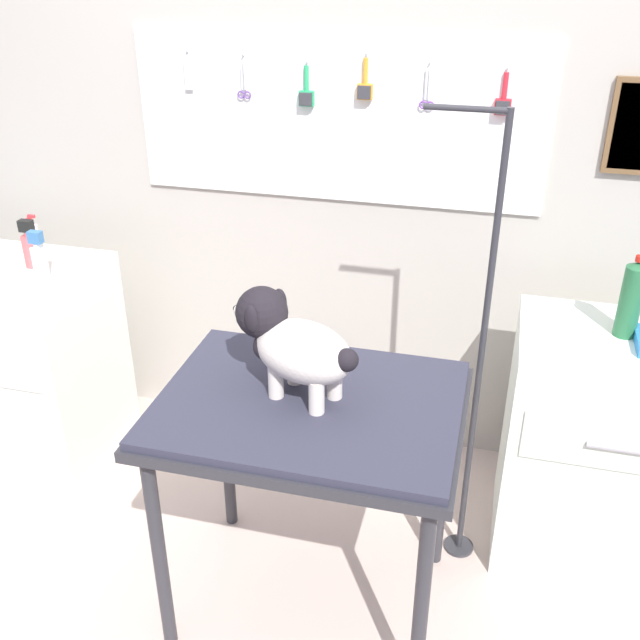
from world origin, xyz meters
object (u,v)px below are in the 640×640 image
(grooming_table, at_px, (310,423))
(grooming_arm, at_px, (476,376))
(cabinet_right, at_px, (602,447))
(soda_bottle, at_px, (631,299))
(dog, at_px, (291,343))
(counter_left, at_px, (12,367))
(shampoo_bottle, at_px, (33,239))

(grooming_table, relative_size, grooming_arm, 0.56)
(cabinet_right, xyz_separation_m, soda_bottle, (-0.01, 0.03, 0.57))
(dog, distance_m, cabinet_right, 1.25)
(soda_bottle, bearing_deg, cabinet_right, -74.59)
(counter_left, bearing_deg, dog, -17.76)
(grooming_arm, xyz_separation_m, counter_left, (-1.89, 0.10, -0.31))
(soda_bottle, bearing_deg, dog, -152.08)
(counter_left, relative_size, cabinet_right, 1.02)
(grooming_table, distance_m, soda_bottle, 1.12)
(grooming_arm, relative_size, cabinet_right, 1.85)
(dog, relative_size, shampoo_bottle, 2.54)
(cabinet_right, height_order, soda_bottle, soda_bottle)
(grooming_table, height_order, dog, dog)
(dog, distance_m, soda_bottle, 1.12)
(grooming_table, height_order, shampoo_bottle, shampoo_bottle)
(grooming_arm, distance_m, dog, 0.67)
(grooming_arm, bearing_deg, grooming_table, -142.22)
(shampoo_bottle, bearing_deg, cabinet_right, -2.83)
(grooming_arm, bearing_deg, cabinet_right, 18.85)
(grooming_table, distance_m, dog, 0.26)
(counter_left, distance_m, soda_bottle, 2.42)
(cabinet_right, relative_size, soda_bottle, 3.13)
(counter_left, distance_m, cabinet_right, 2.36)
(grooming_table, distance_m, shampoo_bottle, 1.49)
(dog, relative_size, cabinet_right, 0.49)
(cabinet_right, bearing_deg, counter_left, -178.52)
(dog, xyz_separation_m, soda_bottle, (0.99, 0.53, 0.01))
(dog, height_order, shampoo_bottle, dog)
(counter_left, xyz_separation_m, shampoo_bottle, (0.09, 0.17, 0.52))
(shampoo_bottle, bearing_deg, grooming_table, -25.56)
(counter_left, bearing_deg, grooming_table, -18.08)
(grooming_table, bearing_deg, grooming_arm, 37.78)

